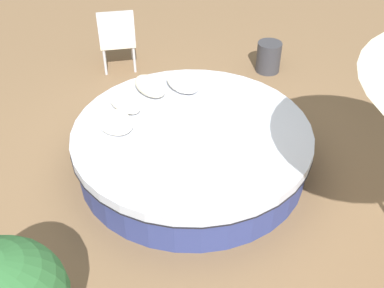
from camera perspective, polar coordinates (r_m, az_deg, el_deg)
The scene contains 8 objects.
ground_plane at distance 5.47m, azimuth 0.00°, elevation -2.56°, with size 16.00×16.00×0.00m, color brown.
round_bed at distance 5.30m, azimuth 0.00°, elevation -0.38°, with size 2.68×2.68×0.52m.
throw_pillow_0 at distance 5.79m, azimuth -1.10°, elevation 7.55°, with size 0.50×0.33×0.20m, color white.
throw_pillow_1 at distance 5.73m, azimuth -5.17°, elevation 7.07°, with size 0.52×0.29×0.20m, color beige.
throw_pillow_2 at distance 5.51m, azimuth -8.24°, elevation 5.07°, with size 0.53×0.29×0.15m, color silver.
throw_pillow_3 at distance 5.19m, azimuth -9.44°, elevation 2.68°, with size 0.50×0.37×0.16m, color silver.
patio_chair at distance 7.15m, azimuth -9.16°, elevation 12.90°, with size 0.68×0.69×0.98m.
side_table at distance 7.28m, azimuth 9.35°, elevation 10.46°, with size 0.37×0.37×0.46m, color #333338.
Camera 1 is at (-3.27, 2.52, 3.59)m, focal length 43.60 mm.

